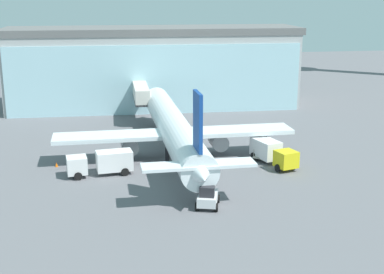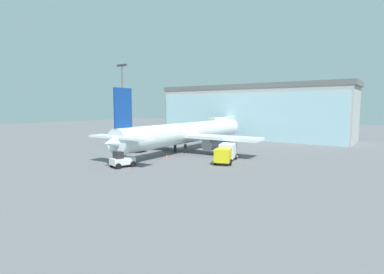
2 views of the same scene
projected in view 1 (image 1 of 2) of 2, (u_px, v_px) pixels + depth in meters
ground at (186, 177)px, 59.87m from camera, size 240.00×240.00×0.00m
terminal_building at (154, 67)px, 94.74m from camera, size 51.47×13.90×14.10m
jet_bridge at (141, 93)px, 85.42m from camera, size 2.36×11.97×5.76m
airplane at (174, 129)px, 67.06m from camera, size 29.65×40.24×11.05m
catering_truck at (102, 162)px, 60.27m from camera, size 7.52×3.24×2.65m
fuel_truck at (272, 152)px, 64.11m from camera, size 4.23×7.62×2.65m
baggage_cart at (262, 156)px, 65.99m from camera, size 2.86×3.22×1.50m
pushback_tug at (208, 197)px, 51.31m from camera, size 2.91×3.57×2.30m
safety_cone_nose at (195, 172)px, 60.64m from camera, size 0.36×0.36×0.55m
safety_cone_wingtip at (56, 165)px, 63.27m from camera, size 0.36×0.36×0.55m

